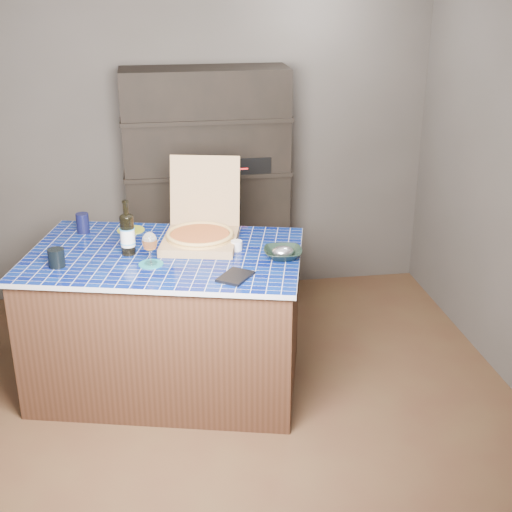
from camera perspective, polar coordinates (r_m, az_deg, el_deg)
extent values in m
plane|color=brown|center=(4.41, -1.75, -11.88)|extent=(3.50, 3.50, 0.00)
plane|color=#4F4945|center=(5.53, -4.22, 9.44)|extent=(3.50, 0.00, 3.50)
plane|color=#4F4945|center=(2.28, 3.53, -10.37)|extent=(3.50, 0.00, 3.50)
cube|color=black|center=(5.41, -3.91, 5.31)|extent=(1.20, 0.40, 1.80)
cube|color=black|center=(5.32, -1.22, 7.60)|extent=(0.40, 0.32, 0.12)
cube|color=#492B1C|center=(4.46, -7.07, -5.23)|extent=(1.77, 1.34, 0.86)
cube|color=#050F51|center=(4.27, -7.35, 0.04)|extent=(1.82, 1.39, 0.03)
cube|color=tan|center=(4.36, -4.50, 1.18)|extent=(0.53, 0.53, 0.05)
cube|color=tan|center=(4.53, -4.11, 5.24)|extent=(0.45, 0.20, 0.43)
cylinder|color=tan|center=(4.35, -4.51, 1.57)|extent=(0.41, 0.41, 0.01)
cylinder|color=maroon|center=(4.34, -4.51, 1.72)|extent=(0.36, 0.36, 0.01)
torus|color=tan|center=(4.34, -4.52, 1.78)|extent=(0.41, 0.41, 0.02)
cylinder|color=black|center=(4.25, -10.24, 1.60)|extent=(0.08, 0.08, 0.23)
ellipsoid|color=black|center=(4.21, -10.34, 3.07)|extent=(0.08, 0.08, 0.05)
cylinder|color=black|center=(4.19, -10.39, 3.78)|extent=(0.03, 0.03, 0.09)
cylinder|color=white|center=(4.25, -10.22, 1.46)|extent=(0.08, 0.08, 0.10)
cylinder|color=#429EE3|center=(4.26, -10.20, 1.05)|extent=(0.09, 0.09, 0.01)
cylinder|color=#429EE3|center=(4.23, -10.28, 2.16)|extent=(0.09, 0.09, 0.01)
cylinder|color=#18787D|center=(4.12, -8.40, -0.64)|extent=(0.14, 0.14, 0.01)
cylinder|color=white|center=(4.11, -8.40, -0.57)|extent=(0.07, 0.07, 0.01)
cylinder|color=white|center=(4.10, -8.44, -0.02)|extent=(0.01, 0.01, 0.08)
ellipsoid|color=white|center=(4.06, -8.51, 1.14)|extent=(0.09, 0.09, 0.12)
cylinder|color=#B15A1C|center=(4.07, -8.50, 1.00)|extent=(0.07, 0.07, 0.05)
cylinder|color=white|center=(4.06, -8.53, 1.42)|extent=(0.07, 0.07, 0.02)
cylinder|color=black|center=(4.18, -15.68, -0.14)|extent=(0.09, 0.09, 0.11)
cube|color=black|center=(3.90, -1.66, -1.66)|extent=(0.23, 0.25, 0.02)
imported|color=black|center=(4.16, 2.16, 0.21)|extent=(0.25, 0.25, 0.06)
ellipsoid|color=silver|center=(4.15, 2.16, 0.37)|extent=(0.13, 0.11, 0.06)
cylinder|color=silver|center=(4.27, -1.57, 0.85)|extent=(0.07, 0.07, 0.06)
cylinder|color=black|center=(4.67, -13.70, 2.58)|extent=(0.08, 0.08, 0.13)
cylinder|color=#A0A824|center=(4.66, -9.98, 2.06)|extent=(0.18, 0.18, 0.01)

